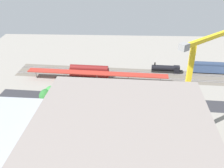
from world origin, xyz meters
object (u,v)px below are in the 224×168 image
Objects in this scene: locomotive at (167,69)px; parked_car_0 at (159,97)px; parked_car_1 at (142,96)px; box_truck_0 at (148,111)px; freight_coach_far at (89,71)px; street_tree_2 at (47,96)px; parked_car_5 at (75,94)px; street_tree_4 at (52,93)px; street_tree_0 at (70,95)px; box_truck_2 at (97,111)px; platform_canopy_near at (97,73)px; traffic_light at (67,97)px; parked_car_2 at (124,95)px; street_tree_1 at (157,98)px; passenger_coach at (209,67)px; street_tree_3 at (101,93)px; tower_crane at (191,84)px; construction_building at (115,122)px; parked_car_3 at (107,95)px; parked_car_4 at (91,94)px; box_truck_1 at (86,110)px.

locomotive is 26.60m from parked_car_0.
box_truck_0 is at bearing 97.33° from parked_car_1.
street_tree_2 is at bearing 64.02° from freight_coach_far.
parked_car_1 is at bearing 179.35° from parked_car_5.
street_tree_2 is at bearing 42.30° from street_tree_4.
street_tree_0 is 9.23m from street_tree_2.
box_truck_2 is at bearing 127.46° from parked_car_5.
traffic_light is at bearing 65.45° from platform_canopy_near.
street_tree_1 reaches higher than parked_car_2.
parked_car_0 is 46.85m from street_tree_2.
locomotive is 20.92m from passenger_coach.
box_truck_0 is at bearing 164.17° from street_tree_3.
parked_car_2 is at bearing -52.04° from tower_crane.
freight_coach_far is 2.40× the size of street_tree_2.
parked_car_2 is 15.89m from street_tree_1.
construction_building is 4.00× the size of street_tree_4.
parked_car_2 is at bearing -54.04° from box_truck_0.
passenger_coach is 2.02× the size of street_tree_3.
freight_coach_far is at bearing -72.80° from street_tree_3.
parked_car_0 is 7.42m from parked_car_1.
parked_car_3 is at bearing -43.33° from tower_crane.
box_truck_0 is 1.23× the size of street_tree_2.
parked_car_3 is 0.86× the size of parked_car_5.
locomotive is 43.87m from parked_car_4.
box_truck_1 is at bearing 10.87° from street_tree_1.
parked_car_5 is 0.68× the size of street_tree_1.
passenger_coach is at bearing -126.61° from construction_building.
construction_building is at bearing 52.12° from street_tree_1.
parked_car_4 is (21.87, -0.55, 0.00)m from parked_car_1.
freight_coach_far is 2.75× the size of street_tree_0.
platform_canopy_near is 21.94m from street_tree_3.
freight_coach_far is 26.58m from street_tree_0.
construction_building is 20.05m from box_truck_1.
platform_canopy_near is 16.03× the size of parked_car_0.
street_tree_2 reaches higher than passenger_coach.
traffic_light is (19.97, -20.71, -3.86)m from construction_building.
passenger_coach is at bearing -156.63° from parked_car_4.
freight_coach_far reaches higher than box_truck_0.
traffic_light is at bearing -0.63° from street_tree_1.
parked_car_0 is 0.12× the size of tower_crane.
parked_car_5 is 12.16m from street_tree_4.
street_tree_2 is 1.33× the size of traffic_light.
parked_car_1 is at bearing -165.62° from traffic_light.
construction_building is at bearing 122.38° from parked_car_5.
parked_car_4 is at bearing -4.06° from parked_car_3.
parked_car_0 is at bearing -169.12° from street_tree_2.
parked_car_0 is at bearing 178.81° from parked_car_3.
street_tree_1 is 0.87× the size of street_tree_2.
tower_crane reaches higher than parked_car_4.
box_truck_0 is at bearing -50.15° from tower_crane.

